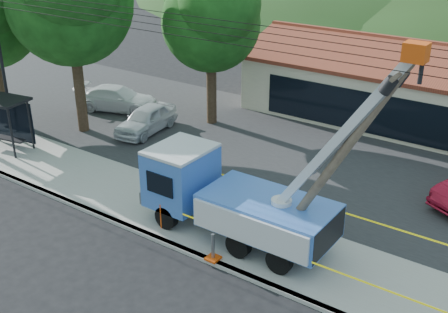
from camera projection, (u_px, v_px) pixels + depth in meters
ground at (150, 284)px, 18.45m from camera, size 120.00×120.00×0.00m
curb at (189, 252)px, 19.99m from camera, size 60.00×0.25×0.15m
sidewalk at (220, 229)px, 21.40m from camera, size 60.00×4.00×0.15m
parking_lot at (315, 158)px, 27.37m from camera, size 60.00×12.00×0.10m
streetlight at (1, 41)px, 27.20m from camera, size 2.13×0.22×9.00m
tree_lot at (211, 13)px, 29.24m from camera, size 6.30×5.60×8.94m
hill_west at (365, 7)px, 67.29m from camera, size 78.40×56.00×28.00m
utility_truck at (232, 197)px, 20.34m from camera, size 9.69×3.93×8.01m
leaning_pole at (342, 153)px, 17.15m from camera, size 4.44×1.69×7.90m
bus_shelter at (4, 111)px, 27.54m from camera, size 3.00×2.14×2.66m
caution_tape at (310, 235)px, 19.50m from camera, size 10.78×3.53×1.02m
car_silver at (147, 133)px, 30.49m from camera, size 2.20×4.38×1.43m
car_white at (119, 111)px, 33.69m from camera, size 5.30×3.56×1.42m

